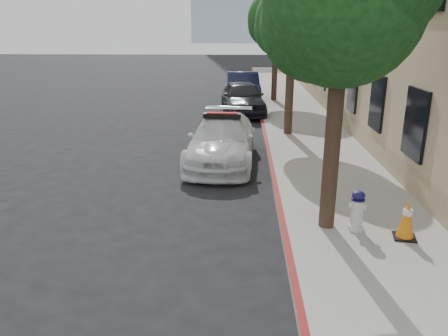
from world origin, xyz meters
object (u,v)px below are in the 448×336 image
Objects in this scene: fire_hydrant at (357,211)px; police_car at (222,140)px; parked_car_far at (243,87)px; traffic_cone at (407,219)px; parked_car_mid at (243,98)px.

police_car is at bearing 135.14° from fire_hydrant.
parked_car_far is at bearing 90.04° from police_car.
fire_hydrant is (2.82, -4.88, -0.15)m from police_car.
police_car is 6.32× the size of traffic_cone.
fire_hydrant is at bearing 158.59° from traffic_cone.
parked_car_mid is 3.53m from parked_car_far.
parked_car_mid is 13.46m from traffic_cone.
parked_car_mid reaches higher than traffic_cone.
parked_car_far is at bearing 100.44° from traffic_cone.
parked_car_far reaches higher than fire_hydrant.
fire_hydrant is (2.24, -16.31, -0.26)m from parked_car_far.
police_car reaches higher than traffic_cone.
traffic_cone is at bearing -83.86° from parked_car_mid.
traffic_cone is (3.07, -16.64, -0.27)m from parked_car_far.
parked_car_mid is at bearing 103.17° from traffic_cone.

